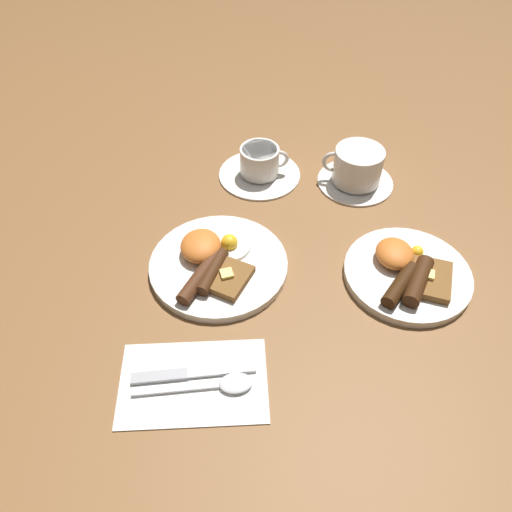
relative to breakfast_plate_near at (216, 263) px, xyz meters
The scene contains 8 objects.
ground_plane 0.02m from the breakfast_plate_near, 99.31° to the left, with size 3.00×3.00×0.00m, color brown.
breakfast_plate_near is the anchor object (origin of this frame).
breakfast_plate_far 0.33m from the breakfast_plate_near, 86.31° to the left, with size 0.21×0.21×0.05m.
teacup_near 0.27m from the breakfast_plate_near, 163.75° to the left, with size 0.17×0.17×0.07m.
teacup_far 0.36m from the breakfast_plate_near, 131.18° to the left, with size 0.15×0.15×0.08m.
napkin 0.22m from the breakfast_plate_near, ahead, with size 0.14×0.21×0.01m, color white.
knife 0.21m from the breakfast_plate_near, ahead, with size 0.04×0.18×0.01m.
spoon 0.23m from the breakfast_plate_near, ahead, with size 0.04×0.17×0.01m.
Camera 1 is at (0.58, 0.07, 0.65)m, focal length 35.00 mm.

